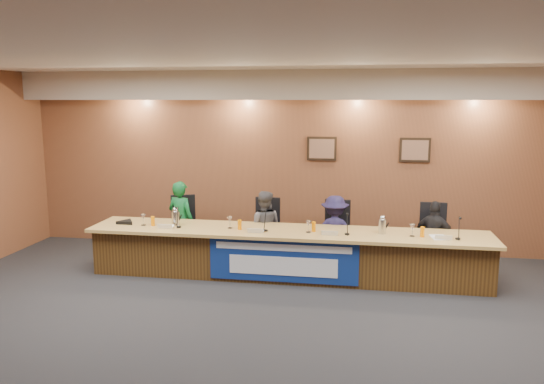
{
  "coord_description": "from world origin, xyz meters",
  "views": [
    {
      "loc": [
        1.07,
        -5.4,
        2.71
      ],
      "look_at": [
        -0.25,
        2.49,
        1.31
      ],
      "focal_mm": 35.0,
      "sensor_mm": 36.0,
      "label": 1
    }
  ],
  "objects": [
    {
      "name": "floor",
      "position": [
        0.0,
        0.0,
        0.0
      ],
      "size": [
        10.0,
        10.0,
        0.0
      ],
      "primitive_type": "plane",
      "color": "black",
      "rests_on": "ground"
    },
    {
      "name": "ceiling",
      "position": [
        0.0,
        0.0,
        3.2
      ],
      "size": [
        10.0,
        8.0,
        0.04
      ],
      "primitive_type": "cube",
      "color": "silver",
      "rests_on": "wall_back"
    },
    {
      "name": "wall_back",
      "position": [
        0.0,
        4.0,
        1.6
      ],
      "size": [
        10.0,
        0.04,
        3.2
      ],
      "primitive_type": "cube",
      "color": "brown",
      "rests_on": "floor"
    },
    {
      "name": "soffit",
      "position": [
        0.0,
        3.75,
        2.95
      ],
      "size": [
        10.0,
        0.5,
        0.5
      ],
      "primitive_type": "cube",
      "color": "beige",
      "rests_on": "wall_back"
    },
    {
      "name": "dais_body",
      "position": [
        0.0,
        2.4,
        0.35
      ],
      "size": [
        6.0,
        0.8,
        0.7
      ],
      "primitive_type": "cube",
      "color": "#492F13",
      "rests_on": "floor"
    },
    {
      "name": "dais_top",
      "position": [
        0.0,
        2.35,
        0.72
      ],
      "size": [
        6.1,
        0.95,
        0.05
      ],
      "primitive_type": "cube",
      "color": "tan",
      "rests_on": "dais_body"
    },
    {
      "name": "banner",
      "position": [
        0.0,
        1.99,
        0.38
      ],
      "size": [
        2.2,
        0.02,
        0.65
      ],
      "primitive_type": "cube",
      "color": "navy",
      "rests_on": "dais_body"
    },
    {
      "name": "banner_text_upper",
      "position": [
        0.0,
        1.97,
        0.58
      ],
      "size": [
        2.0,
        0.01,
        0.1
      ],
      "primitive_type": "cube",
      "color": "silver",
      "rests_on": "banner"
    },
    {
      "name": "banner_text_lower",
      "position": [
        0.0,
        1.97,
        0.3
      ],
      "size": [
        1.6,
        0.01,
        0.28
      ],
      "primitive_type": "cube",
      "color": "silver",
      "rests_on": "banner"
    },
    {
      "name": "wall_photo_left",
      "position": [
        0.4,
        3.97,
        1.85
      ],
      "size": [
        0.52,
        0.04,
        0.42
      ],
      "primitive_type": "cube",
      "color": "black",
      "rests_on": "wall_back"
    },
    {
      "name": "wall_photo_right",
      "position": [
        2.0,
        3.97,
        1.85
      ],
      "size": [
        0.52,
        0.04,
        0.42
      ],
      "primitive_type": "cube",
      "color": "black",
      "rests_on": "wall_back"
    },
    {
      "name": "panelist_a",
      "position": [
        -1.88,
        2.95,
        0.68
      ],
      "size": [
        0.58,
        0.47,
        1.36
      ],
      "primitive_type": "imported",
      "rotation": [
        0.0,
        0.0,
        2.81
      ],
      "color": "#0C5023",
      "rests_on": "floor"
    },
    {
      "name": "panelist_b",
      "position": [
        -0.46,
        2.95,
        0.62
      ],
      "size": [
        0.63,
        0.51,
        1.24
      ],
      "primitive_type": "imported",
      "rotation": [
        0.0,
        0.0,
        3.2
      ],
      "color": "#4C4A50",
      "rests_on": "floor"
    },
    {
      "name": "panelist_c",
      "position": [
        0.7,
        2.95,
        0.6
      ],
      "size": [
        0.78,
        0.46,
        1.19
      ],
      "primitive_type": "imported",
      "rotation": [
        0.0,
        0.0,
        3.16
      ],
      "color": "#1C173C",
      "rests_on": "floor"
    },
    {
      "name": "panelist_d",
      "position": [
        2.26,
        2.95,
        0.58
      ],
      "size": [
        0.73,
        0.52,
        1.15
      ],
      "primitive_type": "imported",
      "rotation": [
        0.0,
        0.0,
        2.74
      ],
      "color": "black",
      "rests_on": "floor"
    },
    {
      "name": "office_chair_a",
      "position": [
        -1.88,
        3.05,
        0.48
      ],
      "size": [
        0.6,
        0.6,
        0.08
      ],
      "primitive_type": "cube",
      "rotation": [
        0.0,
        0.0,
        0.3
      ],
      "color": "black",
      "rests_on": "floor"
    },
    {
      "name": "office_chair_b",
      "position": [
        -0.46,
        3.05,
        0.48
      ],
      "size": [
        0.51,
        0.51,
        0.08
      ],
      "primitive_type": "cube",
      "rotation": [
        0.0,
        0.0,
        -0.06
      ],
      "color": "black",
      "rests_on": "floor"
    },
    {
      "name": "office_chair_c",
      "position": [
        0.7,
        3.05,
        0.48
      ],
      "size": [
        0.54,
        0.54,
        0.08
      ],
      "primitive_type": "cube",
      "rotation": [
        0.0,
        0.0,
        -0.13
      ],
      "color": "black",
      "rests_on": "floor"
    },
    {
      "name": "office_chair_d",
      "position": [
        2.26,
        3.05,
        0.48
      ],
      "size": [
        0.5,
        0.5,
        0.08
      ],
      "primitive_type": "cube",
      "rotation": [
        0.0,
        0.0,
        -0.04
      ],
      "color": "black",
      "rests_on": "floor"
    },
    {
      "name": "nameplate_a",
      "position": [
        -1.86,
        2.13,
        0.8
      ],
      "size": [
        0.24,
        0.08,
        0.1
      ],
      "primitive_type": "cube",
      "rotation": [
        0.31,
        0.0,
        0.0
      ],
      "color": "white",
      "rests_on": "dais_top"
    },
    {
      "name": "microphone_a",
      "position": [
        -1.67,
        2.24,
        0.76
      ],
      "size": [
        0.07,
        0.07,
        0.02
      ],
      "primitive_type": "cylinder",
      "color": "black",
      "rests_on": "dais_top"
    },
    {
      "name": "juice_glass_a",
      "position": [
        -2.11,
        2.29,
        0.82
      ],
      "size": [
        0.06,
        0.06,
        0.15
      ],
      "primitive_type": "cylinder",
      "color": "orange",
      "rests_on": "dais_top"
    },
    {
      "name": "water_glass_a",
      "position": [
        -2.27,
        2.28,
        0.84
      ],
      "size": [
        0.08,
        0.08,
        0.18
      ],
      "primitive_type": "cylinder",
      "color": "silver",
      "rests_on": "dais_top"
    },
    {
      "name": "nameplate_b",
      "position": [
        -0.43,
        2.09,
        0.8
      ],
      "size": [
        0.24,
        0.08,
        0.1
      ],
      "primitive_type": "cube",
      "rotation": [
        0.31,
        0.0,
        0.0
      ],
      "color": "white",
      "rests_on": "dais_top"
    },
    {
      "name": "microphone_b",
      "position": [
        -0.31,
        2.24,
        0.76
      ],
      "size": [
        0.07,
        0.07,
        0.02
      ],
      "primitive_type": "cylinder",
      "color": "black",
      "rests_on": "dais_top"
    },
    {
      "name": "juice_glass_b",
      "position": [
        -0.71,
        2.28,
        0.82
      ],
      "size": [
        0.06,
        0.06,
        0.15
      ],
      "primitive_type": "cylinder",
      "color": "orange",
      "rests_on": "dais_top"
    },
    {
      "name": "water_glass_b",
      "position": [
        -0.88,
        2.33,
        0.84
      ],
      "size": [
        0.08,
        0.08,
        0.18
      ],
      "primitive_type": "cylinder",
      "color": "silver",
      "rests_on": "dais_top"
    },
    {
      "name": "nameplate_c",
      "position": [
        0.66,
        2.13,
        0.8
      ],
      "size": [
        0.24,
        0.08,
        0.1
      ],
      "primitive_type": "cube",
      "rotation": [
        0.31,
        0.0,
        0.0
      ],
      "color": "white",
      "rests_on": "dais_top"
    },
    {
      "name": "microphone_c",
      "position": [
        0.92,
        2.22,
        0.76
      ],
      "size": [
        0.07,
        0.07,
        0.02
      ],
      "primitive_type": "cylinder",
      "color": "black",
      "rests_on": "dais_top"
    },
    {
      "name": "juice_glass_c",
      "position": [
        0.41,
        2.33,
        0.82
      ],
      "size": [
        0.06,
        0.06,
        0.15
      ],
      "primitive_type": "cylinder",
      "color": "orange",
      "rests_on": "dais_top"
    },
    {
      "name": "water_glass_c",
      "position": [
        0.34,
        2.27,
        0.84
      ],
      "size": [
        0.08,
        0.08,
        0.18
      ],
      "primitive_type": "cylinder",
      "color": "silver",
      "rests_on": "dais_top"
    },
    {
      "name": "nameplate_d",
      "position": [
        2.27,
        2.14,
        0.8
      ],
      "size": [
        0.24,
        0.08,
        0.1
      ],
      "primitive_type": "cube",
      "rotation": [
        0.31,
        0.0,
        0.0
      ],
      "color": "white",
      "rests_on": "dais_top"
    },
    {
      "name": "microphone_d",
      "position": [
        2.47,
        2.22,
        0.76
      ],
      "size": [
        0.07,
        0.07,
        0.02
      ],
      "primitive_type": "cylinder",
      "color": "black",
      "rests_on": "dais_top"
    },
    {
      "name": "juice_glass_d",
      "position": [
        1.99,
        2.27,
        0.82
      ],
      "size": [
        0.06,
        0.06,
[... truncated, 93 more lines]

